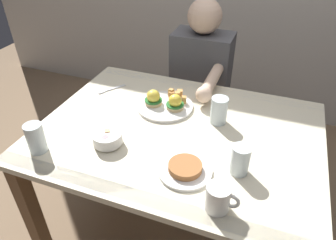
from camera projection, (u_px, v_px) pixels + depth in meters
The scene contains 11 objects.
ground_plane at pixel (176, 233), 1.78m from camera, with size 6.00×6.00×0.00m, color #7F664C.
dining_table at pixel (178, 148), 1.41m from camera, with size 1.20×0.90×0.74m.
eggs_benedict_plate at pixel (165, 103), 1.48m from camera, with size 0.27×0.27×0.09m.
fruit_bowl at pixel (107, 138), 1.25m from camera, with size 0.12×0.12×0.06m.
coffee_mug at pixel (219, 197), 0.98m from camera, with size 0.11×0.08×0.09m.
fork at pixel (110, 90), 1.63m from camera, with size 0.11×0.14×0.00m.
water_glass_near at pixel (240, 161), 1.11m from camera, with size 0.07×0.07×0.11m.
water_glass_far at pixel (36, 140), 1.21m from camera, with size 0.07×0.07×0.12m.
water_glass_extra at pixel (219, 112), 1.37m from camera, with size 0.07×0.07×0.12m.
side_plate at pixel (185, 169), 1.13m from camera, with size 0.20×0.20×0.04m.
diner_person at pixel (200, 83), 1.88m from camera, with size 0.34×0.54×1.14m.
Camera 1 is at (0.34, -1.03, 1.55)m, focal length 33.27 mm.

